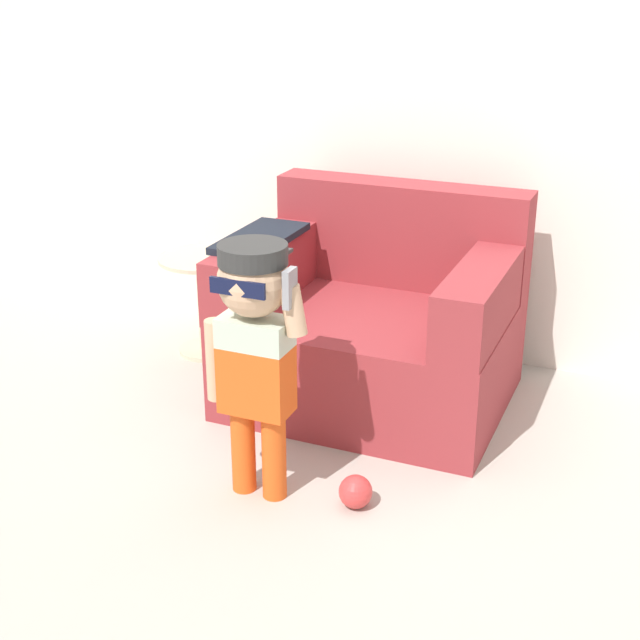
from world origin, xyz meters
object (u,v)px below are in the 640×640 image
object	(u,v)px
toy_ball	(356,492)
armchair	(374,326)
side_table	(205,295)
person_child	(254,333)

from	to	relation	value
toy_ball	armchair	bearing A→B (deg)	105.77
armchair	toy_ball	bearing A→B (deg)	-74.23
armchair	toy_ball	xyz separation A→B (m)	(0.24, -0.85, -0.27)
armchair	toy_ball	world-z (taller)	armchair
armchair	side_table	xyz separation A→B (m)	(-0.92, 0.13, -0.03)
person_child	side_table	size ratio (longest dim) A/B	1.91
armchair	side_table	distance (m)	0.93
toy_ball	person_child	bearing A→B (deg)	-172.26
side_table	armchair	bearing A→B (deg)	-8.12
person_child	side_table	distance (m)	1.35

